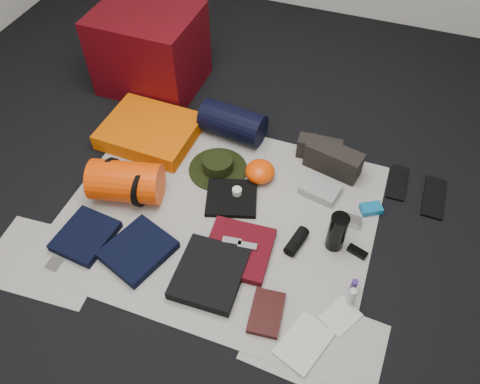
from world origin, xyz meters
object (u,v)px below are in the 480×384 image
(red_cabinet, at_px, (150,50))
(sleeping_pad, at_px, (150,131))
(navy_duffel, at_px, (233,123))
(paperback_book, at_px, (266,313))
(water_bottle, at_px, (337,232))
(compact_camera, at_px, (351,221))
(stuff_sack, at_px, (126,182))

(red_cabinet, bearing_deg, sleeping_pad, -65.51)
(sleeping_pad, distance_m, navy_duffel, 0.50)
(navy_duffel, xyz_separation_m, paperback_book, (0.55, -1.05, -0.08))
(water_bottle, xyz_separation_m, paperback_book, (-0.20, -0.47, -0.10))
(navy_duffel, relative_size, paperback_book, 1.76)
(red_cabinet, bearing_deg, paperback_book, -47.10)
(sleeping_pad, distance_m, water_bottle, 1.28)
(sleeping_pad, xyz_separation_m, paperback_book, (1.02, -0.86, -0.03))
(compact_camera, distance_m, paperback_book, 0.69)
(sleeping_pad, relative_size, paperback_book, 2.48)
(water_bottle, bearing_deg, stuff_sack, -176.87)
(sleeping_pad, xyz_separation_m, water_bottle, (1.22, -0.39, 0.06))
(water_bottle, relative_size, compact_camera, 2.30)
(red_cabinet, relative_size, stuff_sack, 1.66)
(red_cabinet, height_order, compact_camera, red_cabinet)
(sleeping_pad, relative_size, compact_camera, 5.47)
(red_cabinet, relative_size, compact_camera, 6.34)
(red_cabinet, distance_m, navy_duffel, 0.77)
(red_cabinet, distance_m, stuff_sack, 1.01)
(stuff_sack, xyz_separation_m, compact_camera, (1.18, 0.23, -0.09))
(red_cabinet, relative_size, paperback_book, 2.88)
(red_cabinet, bearing_deg, compact_camera, -25.28)
(sleeping_pad, bearing_deg, compact_camera, -10.14)
(red_cabinet, distance_m, paperback_book, 1.86)
(sleeping_pad, relative_size, water_bottle, 2.38)
(sleeping_pad, height_order, compact_camera, sleeping_pad)
(navy_duffel, bearing_deg, water_bottle, -30.82)
(paperback_book, bearing_deg, compact_camera, 61.66)
(compact_camera, bearing_deg, navy_duffel, 156.85)
(red_cabinet, relative_size, navy_duffel, 1.64)
(compact_camera, bearing_deg, stuff_sack, -165.23)
(navy_duffel, distance_m, water_bottle, 0.95)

